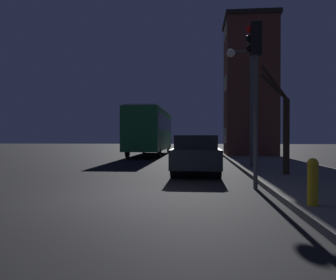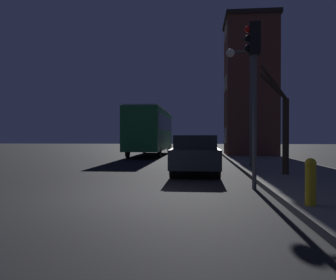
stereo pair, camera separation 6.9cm
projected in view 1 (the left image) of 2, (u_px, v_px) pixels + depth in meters
ground_plane at (123, 197)px, 7.85m from camera, size 120.00×120.00×0.00m
brick_building at (250, 86)px, 24.20m from camera, size 3.79×3.91×10.05m
streetlamp at (244, 88)px, 14.36m from camera, size 1.16×0.37×5.19m
traffic_light at (255, 70)px, 9.10m from camera, size 0.43×0.24×4.63m
bare_tree at (283, 124)px, 11.46m from camera, size 1.08×0.90×3.90m
bus at (150, 128)px, 25.77m from camera, size 2.42×10.46×3.57m
car_near_lane at (196, 153)px, 13.02m from camera, size 1.79×4.73×1.51m
car_mid_lane at (191, 146)px, 23.39m from camera, size 1.86×4.37×1.52m
fire_hydrant at (313, 181)px, 6.23m from camera, size 0.21×0.21×0.91m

